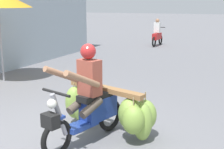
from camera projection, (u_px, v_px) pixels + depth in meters
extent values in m
plane|color=slate|center=(63.00, 142.00, 4.90)|extent=(120.00, 120.00, 0.00)
torus|color=black|center=(57.00, 138.00, 4.38)|extent=(0.22, 0.56, 0.56)
torus|color=black|center=(110.00, 115.00, 5.29)|extent=(0.22, 0.56, 0.56)
cube|color=navy|center=(81.00, 125.00, 4.75)|extent=(0.38, 0.60, 0.08)
cube|color=navy|center=(98.00, 108.00, 5.01)|extent=(0.44, 0.69, 0.36)
cube|color=black|center=(95.00, 96.00, 4.90)|extent=(0.41, 0.65, 0.10)
cylinder|color=gray|center=(59.00, 115.00, 4.35)|extent=(0.14, 0.29, 0.69)
cylinder|color=black|center=(56.00, 93.00, 4.24)|extent=(0.55, 0.18, 0.04)
sphere|color=silver|center=(52.00, 104.00, 4.21)|extent=(0.14, 0.14, 0.14)
cube|color=black|center=(50.00, 121.00, 4.24)|extent=(0.27, 0.22, 0.20)
cube|color=navy|center=(56.00, 119.00, 4.31)|extent=(0.17, 0.30, 0.04)
cube|color=olive|center=(104.00, 89.00, 5.06)|extent=(1.47, 0.49, 0.08)
cube|color=olive|center=(111.00, 89.00, 5.20)|extent=(1.32, 0.43, 0.06)
ellipsoid|color=#83A746|center=(142.00, 121.00, 4.80)|extent=(0.40, 0.38, 0.63)
cylinder|color=#998459|center=(143.00, 100.00, 4.72)|extent=(0.02, 0.02, 0.14)
ellipsoid|color=#83A645|center=(83.00, 105.00, 5.49)|extent=(0.54, 0.51, 0.63)
cylinder|color=#998459|center=(83.00, 87.00, 5.41)|extent=(0.02, 0.02, 0.12)
ellipsoid|color=#81A444|center=(74.00, 103.00, 5.48)|extent=(0.36, 0.33, 0.58)
cylinder|color=#998459|center=(74.00, 86.00, 5.41)|extent=(0.02, 0.02, 0.10)
ellipsoid|color=#7EA241|center=(133.00, 120.00, 4.68)|extent=(0.41, 0.38, 0.46)
cylinder|color=#998459|center=(133.00, 102.00, 4.61)|extent=(0.02, 0.02, 0.16)
ellipsoid|color=#8CAF4E|center=(79.00, 100.00, 5.65)|extent=(0.40, 0.36, 0.55)
cylinder|color=#998459|center=(79.00, 84.00, 5.58)|extent=(0.02, 0.02, 0.12)
ellipsoid|color=#7B9F3E|center=(89.00, 97.00, 5.74)|extent=(0.42, 0.38, 0.45)
cylinder|color=#998459|center=(89.00, 84.00, 5.67)|extent=(0.02, 0.02, 0.15)
ellipsoid|color=#82A545|center=(145.00, 115.00, 4.97)|extent=(0.38, 0.35, 0.51)
cylinder|color=#998459|center=(145.00, 97.00, 4.90)|extent=(0.02, 0.02, 0.17)
ellipsoid|color=#82A645|center=(131.00, 114.00, 4.82)|extent=(0.55, 0.53, 0.52)
cylinder|color=#998459|center=(131.00, 97.00, 4.75)|extent=(0.02, 0.02, 0.09)
cube|color=#994738|center=(90.00, 77.00, 4.73)|extent=(0.39, 0.30, 0.56)
sphere|color=#B22626|center=(88.00, 51.00, 4.62)|extent=(0.24, 0.24, 0.24)
cylinder|color=#9E7051|center=(83.00, 79.00, 4.34)|extent=(0.22, 0.72, 0.39)
cylinder|color=#9E7051|center=(64.00, 75.00, 4.58)|extent=(0.32, 0.71, 0.39)
cylinder|color=#4C4238|center=(91.00, 108.00, 4.66)|extent=(0.24, 0.46, 0.27)
cylinder|color=#4C4238|center=(78.00, 104.00, 4.83)|extent=(0.24, 0.46, 0.27)
torus|color=black|center=(160.00, 40.00, 16.33)|extent=(0.09, 0.52, 0.52)
torus|color=black|center=(154.00, 42.00, 15.37)|extent=(0.09, 0.52, 0.52)
cube|color=red|center=(157.00, 36.00, 15.71)|extent=(0.26, 0.91, 0.32)
cylinder|color=black|center=(161.00, 27.00, 16.14)|extent=(0.50, 0.05, 0.04)
cube|color=silver|center=(157.00, 28.00, 15.59)|extent=(0.30, 0.21, 0.52)
sphere|color=#9E7051|center=(157.00, 21.00, 15.53)|extent=(0.20, 0.20, 0.20)
cylinder|color=#99999E|center=(1.00, 44.00, 8.47)|extent=(0.05, 0.05, 2.15)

